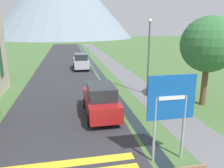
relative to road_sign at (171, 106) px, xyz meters
The scene contains 9 objects.
ground_plane 16.13m from the road_sign, 95.08° to the left, with size 160.00×160.00×0.00m, color #476B38.
road 26.31m from the road_sign, 98.59° to the left, with size 6.40×60.00×0.01m.
footpath 26.11m from the road_sign, 85.18° to the left, with size 2.20×60.00×0.01m.
drainage_channel 26.01m from the road_sign, 90.48° to the left, with size 0.60×60.00×0.00m.
road_sign is the anchor object (origin of this frame).
parked_car_near 5.16m from the road_sign, 111.25° to the left, with size 1.74×4.08×1.82m.
parked_car_far 18.78m from the road_sign, 96.15° to the left, with size 1.73×3.91×1.82m.
streetlamp 8.30m from the road_sign, 74.88° to the left, with size 0.28×0.28×5.37m.
tree_by_path 7.22m from the road_sign, 46.63° to the left, with size 3.35×3.35×5.50m.
Camera 1 is at (-2.08, -2.61, 4.89)m, focal length 35.00 mm.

